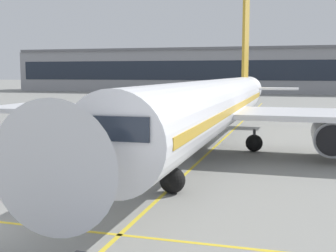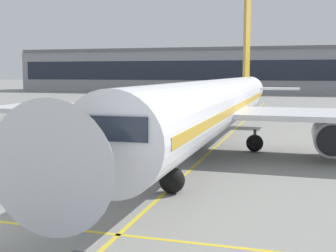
{
  "view_description": "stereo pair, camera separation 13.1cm",
  "coord_description": "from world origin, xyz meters",
  "px_view_note": "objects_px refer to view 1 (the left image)",
  "views": [
    {
      "loc": [
        10.93,
        -13.24,
        5.82
      ],
      "look_at": [
        3.98,
        11.09,
        2.76
      ],
      "focal_mm": 47.49,
      "sensor_mm": 36.0,
      "label": 1
    },
    {
      "loc": [
        11.05,
        -13.2,
        5.82
      ],
      "look_at": [
        3.98,
        11.09,
        2.76
      ],
      "focal_mm": 47.49,
      "sensor_mm": 36.0,
      "label": 2
    }
  ],
  "objects_px": {
    "baggage_cart_lead": "(37,167)",
    "ground_crew_by_loader": "(114,161)",
    "safety_cone_engine_keepout": "(104,148)",
    "belt_loader": "(107,162)",
    "parked_airplane": "(216,106)",
    "ground_crew_by_carts": "(57,165)"
  },
  "relations": [
    {
      "from": "ground_crew_by_loader",
      "to": "safety_cone_engine_keepout",
      "type": "relative_size",
      "value": 2.61
    },
    {
      "from": "belt_loader",
      "to": "baggage_cart_lead",
      "type": "bearing_deg",
      "value": -133.42
    },
    {
      "from": "ground_crew_by_carts",
      "to": "baggage_cart_lead",
      "type": "bearing_deg",
      "value": -138.01
    },
    {
      "from": "parked_airplane",
      "to": "baggage_cart_lead",
      "type": "bearing_deg",
      "value": -120.25
    },
    {
      "from": "belt_loader",
      "to": "parked_airplane",
      "type": "bearing_deg",
      "value": 64.62
    },
    {
      "from": "safety_cone_engine_keepout",
      "to": "baggage_cart_lead",
      "type": "bearing_deg",
      "value": -86.02
    },
    {
      "from": "belt_loader",
      "to": "baggage_cart_lead",
      "type": "height_order",
      "value": "belt_loader"
    },
    {
      "from": "baggage_cart_lead",
      "to": "ground_crew_by_loader",
      "type": "height_order",
      "value": "baggage_cart_lead"
    },
    {
      "from": "baggage_cart_lead",
      "to": "ground_crew_by_carts",
      "type": "height_order",
      "value": "baggage_cart_lead"
    },
    {
      "from": "parked_airplane",
      "to": "baggage_cart_lead",
      "type": "xyz_separation_m",
      "value": [
        -7.16,
        -12.28,
        -2.43
      ]
    },
    {
      "from": "baggage_cart_lead",
      "to": "ground_crew_by_loader",
      "type": "relative_size",
      "value": 1.5
    },
    {
      "from": "belt_loader",
      "to": "safety_cone_engine_keepout",
      "type": "distance_m",
      "value": 7.85
    },
    {
      "from": "baggage_cart_lead",
      "to": "ground_crew_by_loader",
      "type": "bearing_deg",
      "value": 35.49
    },
    {
      "from": "baggage_cart_lead",
      "to": "ground_crew_by_loader",
      "type": "xyz_separation_m",
      "value": [
        3.32,
        2.37,
        -0.0
      ]
    },
    {
      "from": "ground_crew_by_loader",
      "to": "safety_cone_engine_keepout",
      "type": "distance_m",
      "value": 8.56
    },
    {
      "from": "parked_airplane",
      "to": "ground_crew_by_carts",
      "type": "relative_size",
      "value": 26.21
    },
    {
      "from": "parked_airplane",
      "to": "ground_crew_by_carts",
      "type": "height_order",
      "value": "parked_airplane"
    },
    {
      "from": "baggage_cart_lead",
      "to": "safety_cone_engine_keepout",
      "type": "relative_size",
      "value": 3.91
    },
    {
      "from": "belt_loader",
      "to": "ground_crew_by_loader",
      "type": "height_order",
      "value": "belt_loader"
    },
    {
      "from": "parked_airplane",
      "to": "safety_cone_engine_keepout",
      "type": "distance_m",
      "value": 8.77
    },
    {
      "from": "ground_crew_by_carts",
      "to": "safety_cone_engine_keepout",
      "type": "distance_m",
      "value": 9.34
    },
    {
      "from": "ground_crew_by_loader",
      "to": "ground_crew_by_carts",
      "type": "bearing_deg",
      "value": -146.77
    }
  ]
}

